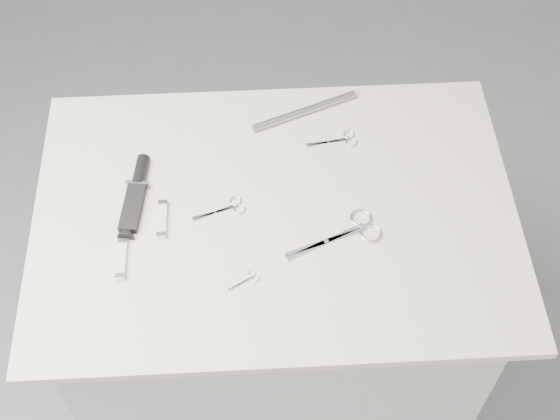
{
  "coord_description": "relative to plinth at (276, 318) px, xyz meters",
  "views": [
    {
      "loc": [
        -0.04,
        -0.94,
        2.23
      ],
      "look_at": [
        0.01,
        0.0,
        0.92
      ],
      "focal_mm": 50.0,
      "sensor_mm": 36.0,
      "label": 1
    }
  ],
  "objects": [
    {
      "name": "pocket_knife_a",
      "position": [
        -0.23,
        -0.01,
        0.48
      ],
      "size": [
        0.02,
        0.09,
        0.01
      ],
      "rotation": [
        0.0,
        0.0,
        1.56
      ],
      "color": "silver",
      "rests_on": "display_board"
    },
    {
      "name": "embroidery_scissors_b",
      "position": [
        0.15,
        0.18,
        0.47
      ],
      "size": [
        0.11,
        0.05,
        0.0
      ],
      "rotation": [
        0.0,
        0.0,
        0.14
      ],
      "color": "silver",
      "rests_on": "display_board"
    },
    {
      "name": "ground",
      "position": [
        0.0,
        0.0,
        -0.46
      ],
      "size": [
        4.0,
        4.0,
        0.01
      ],
      "primitive_type": "cube",
      "color": "gray",
      "rests_on": "ground"
    },
    {
      "name": "plinth",
      "position": [
        0.0,
        0.0,
        0.0
      ],
      "size": [
        0.9,
        0.6,
        0.9
      ],
      "primitive_type": "cube",
      "color": "beige",
      "rests_on": "ground"
    },
    {
      "name": "large_shears",
      "position": [
        0.15,
        -0.06,
        0.47
      ],
      "size": [
        0.2,
        0.12,
        0.01
      ],
      "rotation": [
        0.0,
        0.0,
        0.38
      ],
      "color": "silver",
      "rests_on": "display_board"
    },
    {
      "name": "metal_rail",
      "position": [
        0.08,
        0.27,
        0.48
      ],
      "size": [
        0.24,
        0.11,
        0.02
      ],
      "primitive_type": "cylinder",
      "rotation": [
        0.0,
        1.57,
        0.38
      ],
      "color": "gray",
      "rests_on": "display_board"
    },
    {
      "name": "pocket_knife_b",
      "position": [
        -0.31,
        -0.1,
        0.48
      ],
      "size": [
        0.02,
        0.09,
        0.01
      ],
      "rotation": [
        0.0,
        0.0,
        1.57
      ],
      "color": "silver",
      "rests_on": "display_board"
    },
    {
      "name": "tiny_scissors",
      "position": [
        -0.06,
        -0.16,
        0.47
      ],
      "size": [
        0.06,
        0.04,
        0.0
      ],
      "rotation": [
        0.0,
        0.0,
        0.52
      ],
      "color": "silver",
      "rests_on": "display_board"
    },
    {
      "name": "sheathed_knife",
      "position": [
        -0.29,
        0.06,
        0.48
      ],
      "size": [
        0.05,
        0.2,
        0.02
      ],
      "rotation": [
        0.0,
        0.0,
        1.44
      ],
      "color": "black",
      "rests_on": "display_board"
    },
    {
      "name": "embroidery_scissors_a",
      "position": [
        -0.1,
        0.01,
        0.47
      ],
      "size": [
        0.11,
        0.06,
        0.0
      ],
      "rotation": [
        0.0,
        0.0,
        0.32
      ],
      "color": "silver",
      "rests_on": "display_board"
    },
    {
      "name": "display_board",
      "position": [
        0.0,
        0.0,
        0.46
      ],
      "size": [
        1.0,
        0.7,
        0.02
      ],
      "primitive_type": "cube",
      "color": "beige",
      "rests_on": "plinth"
    }
  ]
}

